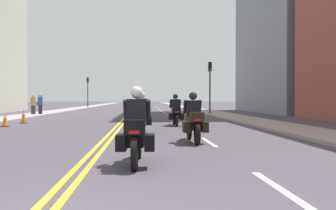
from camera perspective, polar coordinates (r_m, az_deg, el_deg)
ground_plane at (r=51.45m, az=-5.26°, el=-0.55°), size 264.00×264.00×0.00m
sidewalk_left at (r=52.21m, az=-13.81°, el=-0.49°), size 2.36×144.00×0.12m
sidewalk_right at (r=51.85m, az=3.34°, el=-0.47°), size 2.36×144.00×0.12m
centreline_yellow_inner at (r=51.45m, az=-5.40°, el=-0.55°), size 0.12×132.00×0.01m
centreline_yellow_outer at (r=51.45m, az=-5.13°, el=-0.55°), size 0.12×132.00×0.01m
lane_dashes_white at (r=32.51m, az=-0.25°, el=-1.43°), size 0.14×56.40×0.01m
motorcycle_0 at (r=7.59m, az=-4.96°, el=-4.34°), size 0.78×2.13×1.64m
motorcycle_1 at (r=11.48m, az=4.01°, el=-2.54°), size 0.77×2.28×1.60m
motorcycle_2 at (r=14.73m, az=-4.10°, el=-1.75°), size 0.76×2.14×1.65m
motorcycle_3 at (r=18.60m, az=1.20°, el=-1.20°), size 0.76×2.16×1.63m
motorcycle_4 at (r=21.87m, az=-4.67°, el=-0.91°), size 0.78×2.13×1.56m
traffic_cone_0 at (r=19.71m, az=-24.12°, el=-2.13°), size 0.36×0.36×0.67m
traffic_cone_1 at (r=22.04m, az=-21.65°, el=-1.62°), size 0.34×0.34×0.81m
traffic_light_near at (r=31.77m, az=6.57°, el=4.16°), size 0.28×0.38×4.55m
traffic_light_far at (r=55.35m, az=-12.44°, el=2.75°), size 0.28×0.38×4.50m
pedestrian_0 at (r=31.64m, az=-20.32°, el=0.05°), size 0.35×0.42×1.73m
pedestrian_1 at (r=31.89m, az=-19.35°, el=0.11°), size 0.49×0.24×1.78m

